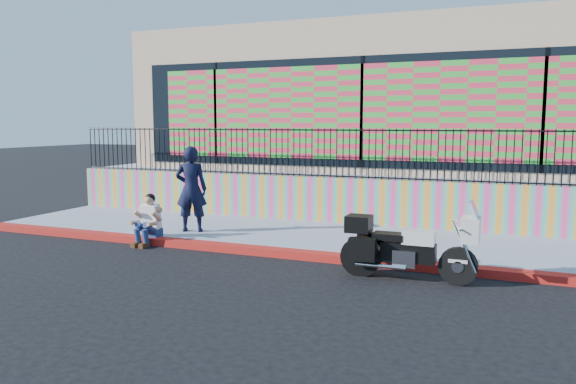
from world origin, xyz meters
The scene contains 10 objects.
ground centered at (0.00, 0.00, 0.00)m, with size 90.00×90.00×0.00m, color black.
red_curb centered at (0.00, 0.00, 0.07)m, with size 16.00×0.30×0.15m, color #A80C1E.
sidewalk centered at (0.00, 1.65, 0.07)m, with size 16.00×3.00×0.15m, color #8A90A5.
mural_wall centered at (0.00, 3.25, 0.70)m, with size 16.00×0.20×1.10m, color #F54088.
metal_fence centered at (0.00, 3.25, 1.85)m, with size 15.80×0.04×1.20m, color black, non-canonical shape.
elevated_platform centered at (0.00, 8.35, 0.62)m, with size 16.00×10.00×1.25m, color #8A90A5.
storefront_building centered at (0.00, 8.13, 3.25)m, with size 14.00×8.06×4.00m.
police_motorcycle centered at (2.04, -0.71, 0.58)m, with size 2.21×0.73×1.37m.
police_officer centered at (-3.05, 0.90, 1.11)m, with size 0.70×0.46×1.92m, color black.
seated_man centered at (-3.53, -0.10, 0.45)m, with size 0.54×0.71×1.06m.
Camera 1 is at (3.65, -9.83, 2.59)m, focal length 35.00 mm.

